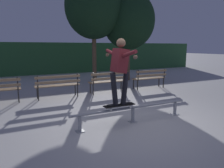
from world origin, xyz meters
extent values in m
plane|color=#ADAAA8|center=(0.00, 0.00, 0.00)|extent=(90.00, 90.00, 0.00)
cube|color=#2D5B33|center=(0.00, 10.97, 1.07)|extent=(24.00, 1.20, 2.14)
cylinder|color=gray|center=(0.00, 0.12, 0.37)|extent=(3.21, 0.06, 0.06)
cube|color=gray|center=(-1.36, 0.12, 0.17)|extent=(0.06, 0.06, 0.34)
cube|color=gray|center=(-1.36, 0.12, 0.01)|extent=(0.18, 0.18, 0.01)
cube|color=gray|center=(0.00, 0.12, 0.17)|extent=(0.06, 0.06, 0.34)
cube|color=gray|center=(0.00, 0.12, 0.01)|extent=(0.18, 0.18, 0.01)
cube|color=gray|center=(1.36, 0.12, 0.17)|extent=(0.06, 0.06, 0.34)
cube|color=gray|center=(1.36, 0.12, 0.01)|extent=(0.18, 0.18, 0.01)
cube|color=black|center=(-0.38, 0.12, 0.48)|extent=(0.78, 0.21, 0.02)
cube|color=black|center=(-0.38, 0.12, 0.49)|extent=(0.77, 0.20, 0.00)
cube|color=#9E9EA3|center=(-0.11, 0.13, 0.46)|extent=(0.05, 0.17, 0.02)
cube|color=#9E9EA3|center=(-0.64, 0.12, 0.46)|extent=(0.05, 0.17, 0.02)
cylinder|color=beige|center=(-0.11, 0.05, 0.43)|extent=(0.05, 0.03, 0.05)
cylinder|color=beige|center=(-0.11, 0.21, 0.43)|extent=(0.05, 0.03, 0.05)
cylinder|color=beige|center=(-0.64, 0.04, 0.43)|extent=(0.05, 0.03, 0.05)
cylinder|color=beige|center=(-0.64, 0.20, 0.43)|extent=(0.05, 0.03, 0.05)
cube|color=black|center=(-0.20, 0.12, 0.51)|extent=(0.26, 0.10, 0.03)
cube|color=black|center=(-0.56, 0.12, 0.51)|extent=(0.26, 0.10, 0.03)
cylinder|color=black|center=(-0.24, 0.12, 0.88)|extent=(0.21, 0.13, 0.79)
cylinder|color=black|center=(-0.52, 0.12, 0.88)|extent=(0.21, 0.13, 0.79)
cube|color=maroon|center=(-0.38, 0.12, 1.54)|extent=(0.34, 0.36, 0.57)
cylinder|color=maroon|center=(-0.37, -0.26, 1.70)|extent=(0.09, 0.61, 0.21)
cylinder|color=maroon|center=(-0.38, 0.50, 1.70)|extent=(0.09, 0.61, 0.21)
sphere|color=brown|center=(-0.37, -0.54, 1.65)|extent=(0.09, 0.09, 0.09)
sphere|color=brown|center=(-0.38, 0.78, 1.65)|extent=(0.09, 0.09, 0.09)
sphere|color=brown|center=(-0.35, 0.12, 1.94)|extent=(0.21, 0.21, 0.21)
cube|color=#282623|center=(-2.50, 3.66, 0.22)|extent=(0.04, 0.04, 0.44)
cube|color=#282623|center=(-2.50, 3.34, 0.22)|extent=(0.04, 0.04, 0.44)
cube|color=#282623|center=(-2.50, 3.30, 0.66)|extent=(0.04, 0.04, 0.44)
cube|color=#282623|center=(-0.47, 3.66, 0.22)|extent=(0.04, 0.04, 0.44)
cube|color=#282623|center=(-0.47, 3.34, 0.22)|extent=(0.04, 0.04, 0.44)
cube|color=#282623|center=(-0.47, 3.30, 0.66)|extent=(0.04, 0.04, 0.44)
cube|color=#282623|center=(-1.88, 3.66, 0.22)|extent=(0.04, 0.04, 0.44)
cube|color=#282623|center=(-1.88, 3.34, 0.22)|extent=(0.04, 0.04, 0.44)
cube|color=#282623|center=(-1.88, 3.30, 0.66)|extent=(0.04, 0.04, 0.44)
cube|color=#937551|center=(-1.17, 3.64, 0.46)|extent=(1.60, 0.09, 0.04)
cube|color=#937551|center=(-1.17, 3.50, 0.46)|extent=(1.60, 0.09, 0.04)
cube|color=#937551|center=(-1.17, 3.36, 0.46)|extent=(1.60, 0.09, 0.04)
cube|color=#937551|center=(-1.17, 3.29, 0.62)|extent=(1.60, 0.04, 0.09)
cube|color=#937551|center=(-1.17, 3.29, 0.80)|extent=(1.60, 0.04, 0.09)
cube|color=#282623|center=(1.56, 3.66, 0.22)|extent=(0.04, 0.04, 0.44)
cube|color=#282623|center=(1.56, 3.34, 0.22)|extent=(0.04, 0.04, 0.44)
cube|color=#282623|center=(1.56, 3.30, 0.66)|extent=(0.04, 0.04, 0.44)
cube|color=#282623|center=(0.15, 3.66, 0.22)|extent=(0.04, 0.04, 0.44)
cube|color=#282623|center=(0.16, 3.34, 0.22)|extent=(0.04, 0.04, 0.44)
cube|color=#282623|center=(0.16, 3.30, 0.66)|extent=(0.04, 0.04, 0.44)
cube|color=#937551|center=(0.86, 3.64, 0.46)|extent=(1.60, 0.09, 0.04)
cube|color=#937551|center=(0.86, 3.50, 0.46)|extent=(1.60, 0.09, 0.04)
cube|color=#937551|center=(0.86, 3.36, 0.46)|extent=(1.60, 0.09, 0.04)
cube|color=#937551|center=(0.86, 3.29, 0.62)|extent=(1.60, 0.04, 0.09)
cube|color=#937551|center=(0.86, 3.29, 0.80)|extent=(1.60, 0.04, 0.09)
cube|color=#282623|center=(3.59, 3.66, 0.22)|extent=(0.04, 0.04, 0.44)
cube|color=#282623|center=(3.60, 3.34, 0.22)|extent=(0.04, 0.04, 0.44)
cube|color=#282623|center=(3.60, 3.30, 0.66)|extent=(0.04, 0.04, 0.44)
cube|color=#282623|center=(2.19, 3.66, 0.22)|extent=(0.04, 0.04, 0.44)
cube|color=#282623|center=(2.19, 3.34, 0.22)|extent=(0.04, 0.04, 0.44)
cube|color=#282623|center=(2.19, 3.30, 0.66)|extent=(0.04, 0.04, 0.44)
cube|color=#937551|center=(2.89, 3.64, 0.46)|extent=(1.60, 0.09, 0.04)
cube|color=#937551|center=(2.89, 3.50, 0.46)|extent=(1.60, 0.09, 0.04)
cube|color=#937551|center=(2.89, 3.36, 0.46)|extent=(1.60, 0.09, 0.04)
cube|color=#937551|center=(2.89, 3.29, 0.62)|extent=(1.60, 0.04, 0.09)
cube|color=#937551|center=(2.89, 3.29, 0.80)|extent=(1.60, 0.04, 0.09)
cylinder|color=brown|center=(3.25, 6.02, 1.03)|extent=(0.22, 0.22, 2.05)
ellipsoid|color=black|center=(3.25, 6.02, 3.25)|extent=(2.83, 2.83, 3.11)
cylinder|color=brown|center=(1.31, 6.19, 1.30)|extent=(0.22, 0.22, 2.60)
ellipsoid|color=black|center=(1.31, 6.19, 3.83)|extent=(2.90, 2.90, 3.19)
camera|label=1|loc=(-2.61, -4.12, 1.85)|focal=33.30mm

